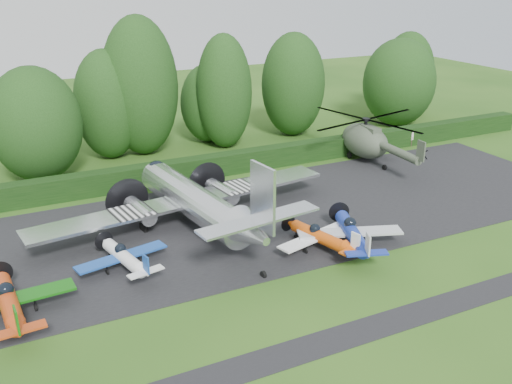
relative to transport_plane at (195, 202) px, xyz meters
name	(u,v)px	position (x,y,z in m)	size (l,w,h in m)	color
ground	(252,295)	(-0.30, -10.53, -2.20)	(160.00, 160.00, 0.00)	#234B15
apron	(195,231)	(-0.30, -0.53, -2.20)	(70.00, 18.00, 0.01)	black
taxiway_verge	(302,350)	(-0.30, -16.53, -2.20)	(70.00, 2.00, 0.00)	black
hedgerow	(153,185)	(-0.30, 10.47, -2.20)	(90.00, 1.60, 2.00)	black
transport_plane	(195,202)	(0.00, 0.00, 0.00)	(24.62, 18.88, 7.89)	silver
light_plane_red	(9,302)	(-13.65, -6.93, -1.01)	(7.41, 7.80, 2.85)	#B73A10
light_plane_white	(124,257)	(-6.46, -4.14, -1.21)	(6.21, 6.53, 2.39)	white
light_plane_orange	(320,236)	(6.61, -7.19, -1.18)	(6.39, 6.72, 2.46)	#D44F0C
light_plane_blue	(352,233)	(8.74, -7.96, -1.01)	(7.46, 7.84, 2.87)	#19309A
helicopter	(365,138)	(21.49, 8.05, 0.16)	(13.65, 15.99, 4.40)	#404A39
sign_board	(419,135)	(30.38, 9.97, -1.12)	(2.84, 0.11, 1.60)	#3F3326
tree_0	(140,87)	(1.72, 20.24, 4.98)	(7.78, 7.78, 14.38)	black
tree_1	(293,85)	(19.53, 19.75, 3.75)	(7.33, 7.33, 11.92)	black
tree_3	(399,82)	(33.50, 17.93, 3.17)	(8.89, 8.89, 10.75)	black
tree_5	(35,125)	(-9.15, 16.51, 3.09)	(8.32, 8.32, 10.60)	black
tree_6	(107,105)	(-1.78, 20.39, 3.40)	(6.64, 6.64, 11.22)	black
tree_7	(407,73)	(38.57, 22.47, 3.23)	(6.98, 6.98, 10.89)	black
tree_9	(208,103)	(9.58, 21.45, 2.19)	(6.16, 6.16, 8.81)	black
tree_10	(224,92)	(10.37, 18.57, 3.95)	(5.98, 5.98, 12.33)	black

